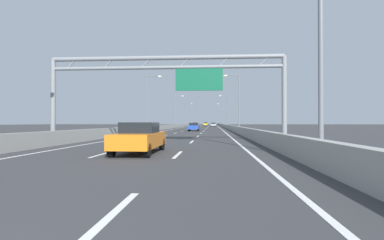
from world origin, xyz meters
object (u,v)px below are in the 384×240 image
object	(u,v)px
streetlamp_right_near	(315,24)
blue_car	(194,127)
streetlamp_left_far	(176,109)
silver_car	(213,125)
sign_gantry	(170,76)
streetlamp_left_distant	(187,113)
streetlamp_right_mid	(237,99)
streetlamp_right_distant	(223,113)
orange_car	(140,138)
black_car	(195,124)
streetlamp_right_far	(227,109)
streetlamp_left_mid	(148,99)
yellow_car	(206,124)

from	to	relation	value
streetlamp_right_near	blue_car	size ratio (longest dim) A/B	2.20
streetlamp_left_far	silver_car	size ratio (longest dim) A/B	2.08
sign_gantry	streetlamp_left_distant	xyz separation A→B (m)	(-7.77, 101.29, 0.52)
sign_gantry	streetlamp_right_mid	distance (m)	28.60
sign_gantry	streetlamp_right_near	bearing A→B (deg)	-51.88
streetlamp_right_distant	orange_car	world-z (taller)	streetlamp_right_distant
sign_gantry	black_car	size ratio (longest dim) A/B	4.07
streetlamp_right_mid	streetlamp_right_far	bearing A→B (deg)	90.00
blue_car	silver_car	xyz separation A→B (m)	(3.44, 55.68, -0.02)
streetlamp_left_mid	blue_car	world-z (taller)	streetlamp_left_mid
sign_gantry	yellow_car	size ratio (longest dim) A/B	3.80
streetlamp_right_distant	silver_car	distance (m)	16.49
orange_car	blue_car	bearing A→B (deg)	89.69
streetlamp_left_mid	streetlamp_left_distant	xyz separation A→B (m)	(0.00, 73.60, 0.00)
streetlamp_left_mid	streetlamp_right_mid	xyz separation A→B (m)	(14.93, 0.00, 0.00)
sign_gantry	streetlamp_left_distant	world-z (taller)	streetlamp_left_distant
black_car	sign_gantry	bearing A→B (deg)	-87.66
streetlamp_right_near	streetlamp_right_far	xyz separation A→B (m)	(0.00, 73.60, 0.00)
streetlamp_left_far	silver_car	xyz separation A→B (m)	(10.97, 21.49, -4.67)
orange_car	streetlamp_left_mid	bearing A→B (deg)	101.96
streetlamp_right_far	black_car	bearing A→B (deg)	111.69
streetlamp_right_near	black_car	distance (m)	101.72
sign_gantry	streetlamp_left_mid	world-z (taller)	streetlamp_left_mid
silver_car	yellow_car	size ratio (longest dim) A/B	1.00
blue_car	black_car	bearing A→B (deg)	93.26
sign_gantry	yellow_car	bearing A→B (deg)	90.13
streetlamp_right_mid	sign_gantry	bearing A→B (deg)	-104.50
sign_gantry	orange_car	xyz separation A→B (m)	(-0.44, -6.91, -4.11)
orange_car	silver_car	distance (m)	92.96
sign_gantry	black_car	bearing A→B (deg)	92.34
streetlamp_left_mid	silver_car	size ratio (longest dim) A/B	2.08
silver_car	black_car	world-z (taller)	black_car
streetlamp_right_mid	black_car	xyz separation A→B (m)	(-10.91, 64.22, -4.64)
streetlamp_left_distant	silver_car	xyz separation A→B (m)	(10.97, -15.31, -4.67)
streetlamp_right_far	black_car	world-z (taller)	streetlamp_right_far
silver_car	streetlamp_left_distant	bearing A→B (deg)	125.63
silver_car	streetlamp_right_mid	bearing A→B (deg)	-86.11
streetlamp_left_mid	black_car	xyz separation A→B (m)	(4.02, 64.22, -4.64)
streetlamp_left_distant	black_car	bearing A→B (deg)	-66.79
streetlamp_right_far	streetlamp_left_distant	xyz separation A→B (m)	(-14.93, 36.80, 0.00)
streetlamp_right_near	streetlamp_left_mid	size ratio (longest dim) A/B	1.00
streetlamp_right_far	streetlamp_left_distant	world-z (taller)	same
streetlamp_right_mid	streetlamp_right_distant	bearing A→B (deg)	90.00
streetlamp_left_mid	silver_car	bearing A→B (deg)	79.34
streetlamp_left_far	black_car	bearing A→B (deg)	81.65
blue_car	orange_car	distance (m)	37.20
streetlamp_left_mid	orange_car	distance (m)	35.66
streetlamp_left_far	black_car	size ratio (longest dim) A/B	2.24
streetlamp_left_mid	black_car	bearing A→B (deg)	86.42
streetlamp_right_mid	blue_car	xyz separation A→B (m)	(-7.40, 2.61, -4.65)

